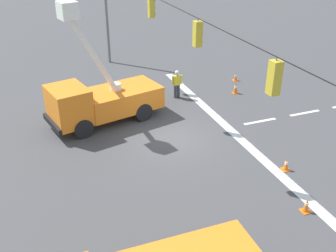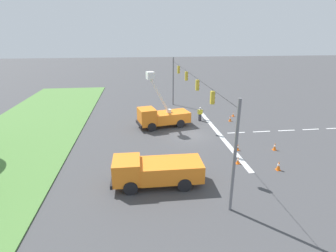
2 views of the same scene
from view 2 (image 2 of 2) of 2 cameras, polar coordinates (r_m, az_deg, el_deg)
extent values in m
plane|color=#424244|center=(28.84, 4.67, -1.92)|extent=(200.00, 200.00, 0.00)
cube|color=#517F3D|center=(30.90, -30.20, -3.05)|extent=(56.00, 12.00, 0.10)
cube|color=silver|center=(29.65, 10.99, -1.60)|extent=(17.60, 0.50, 0.01)
cube|color=silver|center=(30.31, 14.60, -1.42)|extent=(0.20, 2.00, 0.01)
cube|color=silver|center=(31.51, 19.69, -1.14)|extent=(0.20, 2.00, 0.01)
cube|color=silver|center=(32.94, 24.37, -0.88)|extent=(0.20, 2.00, 0.01)
cube|color=silver|center=(34.58, 28.64, -0.64)|extent=(0.20, 2.00, 0.01)
cube|color=silver|center=(36.38, 32.50, -0.42)|extent=(0.20, 2.00, 0.01)
cylinder|color=slate|center=(15.96, 14.28, -6.79)|extent=(0.20, 0.20, 7.20)
cylinder|color=slate|center=(40.26, 1.14, 9.64)|extent=(0.20, 0.20, 7.20)
cylinder|color=black|center=(27.13, 5.06, 11.16)|extent=(26.00, 0.03, 0.03)
cylinder|color=black|center=(19.64, 9.74, 7.61)|extent=(0.02, 0.02, 0.10)
cube|color=gold|center=(19.75, 9.65, 6.10)|extent=(0.32, 0.28, 0.96)
cylinder|color=black|center=(19.73, 10.15, 7.01)|extent=(0.16, 0.05, 0.16)
cylinder|color=black|center=(19.80, 10.10, 6.11)|extent=(0.16, 0.05, 0.16)
cylinder|color=red|center=(19.87, 10.04, 5.21)|extent=(0.16, 0.05, 0.16)
cylinder|color=black|center=(24.37, 6.45, 10.05)|extent=(0.02, 0.02, 0.10)
cube|color=gold|center=(24.46, 6.40, 8.82)|extent=(0.32, 0.28, 0.96)
cylinder|color=black|center=(24.44, 6.80, 9.56)|extent=(0.16, 0.05, 0.16)
cylinder|color=red|center=(24.49, 6.77, 8.83)|extent=(0.16, 0.05, 0.16)
cylinder|color=black|center=(24.55, 6.74, 8.09)|extent=(0.16, 0.05, 0.16)
cylinder|color=black|center=(29.62, 4.04, 11.79)|extent=(0.02, 0.02, 0.10)
cube|color=gold|center=(29.69, 4.01, 10.78)|extent=(0.32, 0.28, 0.96)
cylinder|color=black|center=(29.68, 4.34, 11.39)|extent=(0.16, 0.05, 0.16)
cylinder|color=red|center=(29.72, 4.32, 10.78)|extent=(0.16, 0.05, 0.16)
cylinder|color=black|center=(29.77, 4.31, 10.17)|extent=(0.16, 0.05, 0.16)
cylinder|color=black|center=(34.98, 2.32, 13.01)|extent=(0.02, 0.02, 0.10)
cube|color=gold|center=(35.05, 2.31, 12.15)|extent=(0.32, 0.28, 0.96)
cylinder|color=black|center=(35.03, 2.58, 12.67)|extent=(0.16, 0.05, 0.16)
cylinder|color=black|center=(35.07, 2.58, 12.15)|extent=(0.16, 0.05, 0.16)
cylinder|color=red|center=(35.11, 2.57, 11.63)|extent=(0.16, 0.05, 0.16)
cube|color=orange|center=(31.30, 0.68, 2.02)|extent=(3.26, 4.62, 1.19)
cube|color=orange|center=(30.32, -4.62, 2.06)|extent=(2.62, 2.26, 1.89)
cube|color=#1E2838|center=(30.07, -5.80, 2.54)|extent=(1.99, 0.55, 0.85)
cube|color=black|center=(30.34, -6.36, 0.43)|extent=(2.35, 0.69, 0.30)
cylinder|color=black|center=(29.69, -3.56, -0.22)|extent=(0.50, 1.04, 1.00)
cylinder|color=black|center=(31.67, -4.69, 1.03)|extent=(0.50, 1.04, 1.00)
cylinder|color=black|center=(30.79, 2.70, 0.53)|extent=(0.50, 1.04, 1.00)
cylinder|color=black|center=(32.71, 1.23, 1.70)|extent=(0.50, 1.04, 1.00)
cylinder|color=silver|center=(30.98, 0.17, 3.32)|extent=(0.60, 0.60, 0.36)
cube|color=white|center=(30.15, -1.78, 6.63)|extent=(0.77, 2.38, 4.31)
cube|color=white|center=(29.40, -3.89, 10.93)|extent=(1.06, 0.98, 0.80)
cube|color=orange|center=(19.33, 0.69, -9.47)|extent=(2.42, 4.49, 1.29)
cube|color=orange|center=(19.15, -8.98, -9.43)|extent=(2.30, 1.93, 1.63)
cube|color=#1E2838|center=(19.06, -11.06, -8.73)|extent=(2.03, 0.11, 0.74)
cube|color=black|center=(19.56, -11.97, -11.22)|extent=(2.39, 0.18, 0.30)
cylinder|color=black|center=(18.61, -8.15, -13.24)|extent=(0.29, 1.00, 1.00)
cylinder|color=black|center=(20.49, -8.02, -9.93)|extent=(0.29, 1.00, 1.00)
cylinder|color=black|center=(18.83, 3.58, -12.65)|extent=(0.29, 1.00, 1.00)
cylinder|color=black|center=(20.69, 2.52, -9.44)|extent=(0.29, 1.00, 1.00)
cylinder|color=#383842|center=(33.51, 7.12, 1.85)|extent=(0.18, 0.18, 0.85)
cylinder|color=#383842|center=(33.49, 6.78, 1.86)|extent=(0.18, 0.18, 0.85)
cube|color=yellow|center=(33.29, 7.00, 3.05)|extent=(0.30, 0.43, 0.60)
cube|color=silver|center=(33.29, 7.00, 3.05)|extent=(0.15, 0.43, 0.62)
cylinder|color=yellow|center=(33.30, 7.47, 3.09)|extent=(0.11, 0.11, 0.55)
cylinder|color=yellow|center=(33.26, 6.54, 3.10)|extent=(0.11, 0.11, 0.55)
sphere|color=tan|center=(33.17, 7.03, 3.76)|extent=(0.22, 0.22, 0.22)
sphere|color=white|center=(33.16, 7.04, 3.86)|extent=(0.26, 0.26, 0.26)
cube|color=orange|center=(27.08, 22.13, -4.81)|extent=(0.36, 0.36, 0.03)
cone|color=orange|center=(26.94, 22.23, -4.10)|extent=(0.28, 0.28, 0.70)
cylinder|color=white|center=(26.93, 22.24, -4.03)|extent=(0.17, 0.17, 0.13)
cube|color=orange|center=(23.38, 14.92, -7.87)|extent=(0.36, 0.36, 0.03)
cone|color=orange|center=(23.24, 14.99, -7.18)|extent=(0.24, 0.24, 0.60)
cylinder|color=white|center=(23.23, 15.00, -7.12)|extent=(0.15, 0.15, 0.11)
cube|color=orange|center=(23.41, 22.82, -8.78)|extent=(0.36, 0.36, 0.03)
cone|color=orange|center=(23.23, 22.95, -7.88)|extent=(0.32, 0.32, 0.79)
cylinder|color=white|center=(23.22, 22.97, -7.79)|extent=(0.20, 0.20, 0.14)
cube|color=orange|center=(34.08, 13.35, 1.04)|extent=(0.36, 0.36, 0.03)
cone|color=orange|center=(33.96, 13.40, 1.64)|extent=(0.29, 0.29, 0.72)
cylinder|color=white|center=(33.95, 13.40, 1.70)|extent=(0.18, 0.18, 0.13)
cube|color=orange|center=(25.92, 14.88, -5.06)|extent=(0.36, 0.36, 0.03)
cone|color=orange|center=(25.80, 14.94, -4.44)|extent=(0.23, 0.23, 0.59)
cylinder|color=white|center=(25.79, 14.94, -4.38)|extent=(0.15, 0.15, 0.11)
cube|color=orange|center=(36.23, 13.98, 2.09)|extent=(0.36, 0.36, 0.03)
cone|color=orange|center=(36.14, 14.02, 2.56)|extent=(0.23, 0.23, 0.58)
cylinder|color=white|center=(36.13, 14.02, 2.60)|extent=(0.14, 0.14, 0.10)
camera|label=1|loc=(10.13, -11.37, 15.04)|focal=42.00mm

